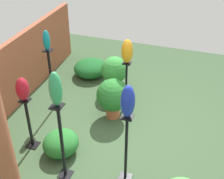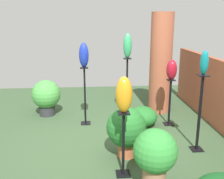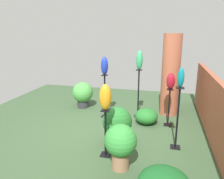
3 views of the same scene
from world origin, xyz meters
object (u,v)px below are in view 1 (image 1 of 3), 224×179
object	(u,v)px
pedestal_jade	(62,145)
pedestal_cobalt	(126,152)
pedestal_teal	(52,83)
potted_plant_mid_right	(113,96)
art_vase_amber	(127,51)
art_vase_jade	(56,89)
pedestal_ruby	(29,126)
art_vase_teal	(46,40)
pedestal_amber	(126,85)
potted_plant_front_right	(114,72)
art_vase_cobalt	(128,101)
art_vase_ruby	(23,89)

from	to	relation	value
pedestal_jade	pedestal_cobalt	size ratio (longest dim) A/B	1.12
pedestal_teal	potted_plant_mid_right	distance (m)	1.23
pedestal_jade	art_vase_amber	world-z (taller)	art_vase_amber
art_vase_jade	pedestal_ruby	bearing A→B (deg)	62.93
art_vase_jade	potted_plant_mid_right	xyz separation A→B (m)	(1.66, -0.23, -1.13)
pedestal_cobalt	art_vase_teal	size ratio (longest dim) A/B	3.13
pedestal_ruby	pedestal_amber	world-z (taller)	pedestal_ruby
pedestal_teal	potted_plant_front_right	bearing A→B (deg)	-44.97
pedestal_jade	pedestal_cobalt	distance (m)	0.94
pedestal_jade	pedestal_cobalt	world-z (taller)	pedestal_jade
pedestal_ruby	pedestal_cobalt	bearing A→B (deg)	-96.10
pedestal_teal	art_vase_cobalt	xyz separation A→B (m)	(-1.31, -1.89, 0.86)
pedestal_teal	art_vase_teal	distance (m)	0.89
art_vase_amber	potted_plant_mid_right	distance (m)	0.89
pedestal_ruby	art_vase_jade	xyz separation A→B (m)	(-0.43, -0.83, 1.17)
pedestal_jade	art_vase_jade	world-z (taller)	art_vase_jade
art_vase_teal	potted_plant_front_right	distance (m)	1.70
pedestal_cobalt	potted_plant_mid_right	bearing A→B (deg)	25.40
pedestal_ruby	potted_plant_mid_right	bearing A→B (deg)	-40.81
pedestal_amber	art_vase_amber	xyz separation A→B (m)	(-0.00, 0.00, 0.76)
pedestal_ruby	art_vase_amber	xyz separation A→B (m)	(1.75, -1.17, 0.75)
art_vase_cobalt	art_vase_amber	distance (m)	2.03
art_vase_jade	potted_plant_front_right	size ratio (longest dim) A/B	0.63
pedestal_jade	pedestal_teal	bearing A→B (deg)	32.57
potted_plant_front_right	potted_plant_mid_right	size ratio (longest dim) A/B	1.01
art_vase_jade	art_vase_ruby	xyz separation A→B (m)	(0.43, 0.83, -0.44)
art_vase_amber	potted_plant_front_right	distance (m)	0.86
pedestal_jade	pedestal_cobalt	xyz separation A→B (m)	(0.24, -0.90, -0.07)
pedestal_jade	art_vase_jade	distance (m)	0.98
art_vase_ruby	potted_plant_front_right	xyz separation A→B (m)	(2.09, -0.81, -0.68)
pedestal_teal	potted_plant_front_right	distance (m)	1.37
art_vase_jade	art_vase_amber	distance (m)	2.24
potted_plant_front_right	pedestal_teal	bearing A→B (deg)	135.03
pedestal_teal	art_vase_ruby	xyz separation A→B (m)	(-1.12, -0.16, 0.57)
art_vase_cobalt	art_vase_jade	bearing A→B (deg)	104.89
art_vase_teal	art_vase_amber	distance (m)	1.50
pedestal_jade	art_vase_amber	bearing A→B (deg)	-8.90
pedestal_cobalt	pedestal_amber	distance (m)	2.02
potted_plant_mid_right	art_vase_jade	bearing A→B (deg)	172.09
art_vase_jade	art_vase_ruby	world-z (taller)	art_vase_jade
pedestal_cobalt	pedestal_ruby	distance (m)	1.75
potted_plant_front_right	potted_plant_mid_right	world-z (taller)	potted_plant_front_right
pedestal_amber	art_vase_cobalt	distance (m)	2.26
pedestal_ruby	potted_plant_front_right	distance (m)	2.24
art_vase_jade	art_vase_teal	distance (m)	1.84
pedestal_cobalt	art_vase_amber	world-z (taller)	art_vase_amber
pedestal_ruby	pedestal_amber	size ratio (longest dim) A/B	1.03
pedestal_cobalt	pedestal_ruby	world-z (taller)	pedestal_cobalt
pedestal_jade	pedestal_amber	distance (m)	2.21
pedestal_jade	art_vase_ruby	world-z (taller)	art_vase_ruby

